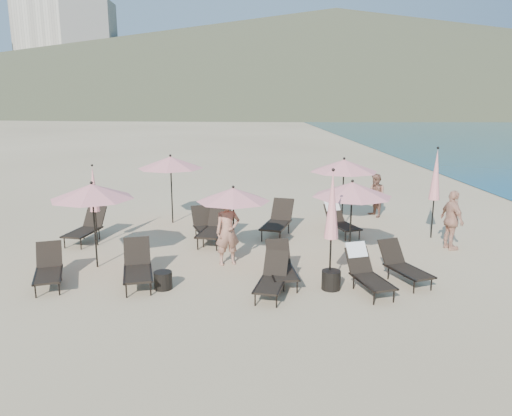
{
  "coord_description": "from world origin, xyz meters",
  "views": [
    {
      "loc": [
        -1.69,
        -10.9,
        4.36
      ],
      "look_at": [
        -1.04,
        3.5,
        1.1
      ],
      "focal_mm": 35.0,
      "sensor_mm": 36.0,
      "label": 1
    }
  ],
  "objects_px": {
    "umbrella_closed_2": "(94,189)",
    "side_table_1": "(331,280)",
    "umbrella_open_1": "(233,195)",
    "umbrella_open_4": "(344,166)",
    "lounger_0": "(48,268)",
    "lounger_10": "(340,219)",
    "lounger_1": "(138,266)",
    "lounger_6": "(86,227)",
    "beachgoer_b": "(376,196)",
    "lounger_3": "(281,265)",
    "umbrella_open_0": "(92,191)",
    "lounger_4": "(366,271)",
    "lounger_9": "(278,220)",
    "umbrella_closed_0": "(332,206)",
    "lounger_2": "(272,278)",
    "beachgoer_a": "(228,231)",
    "umbrella_closed_1": "(436,175)",
    "umbrella_open_2": "(352,189)",
    "beachgoer_c": "(452,220)",
    "lounger_7": "(215,227)",
    "umbrella_open_3": "(171,162)",
    "lounger_5": "(403,265)",
    "lounger_8": "(206,226)"
  },
  "relations": [
    {
      "from": "lounger_9",
      "to": "umbrella_closed_0",
      "type": "xyz_separation_m",
      "value": [
        0.8,
        -4.54,
        1.46
      ]
    },
    {
      "from": "umbrella_open_3",
      "to": "umbrella_closed_0",
      "type": "relative_size",
      "value": 0.86
    },
    {
      "from": "umbrella_closed_2",
      "to": "beachgoer_a",
      "type": "relative_size",
      "value": 1.36
    },
    {
      "from": "umbrella_open_1",
      "to": "umbrella_open_4",
      "type": "bearing_deg",
      "value": 42.67
    },
    {
      "from": "lounger_9",
      "to": "side_table_1",
      "type": "distance_m",
      "value": 4.69
    },
    {
      "from": "lounger_6",
      "to": "umbrella_closed_1",
      "type": "height_order",
      "value": "umbrella_closed_1"
    },
    {
      "from": "lounger_2",
      "to": "lounger_6",
      "type": "bearing_deg",
      "value": 155.81
    },
    {
      "from": "umbrella_closed_0",
      "to": "beachgoer_b",
      "type": "distance_m",
      "value": 7.55
    },
    {
      "from": "umbrella_open_0",
      "to": "lounger_4",
      "type": "bearing_deg",
      "value": -15.96
    },
    {
      "from": "lounger_0",
      "to": "beachgoer_b",
      "type": "xyz_separation_m",
      "value": [
        9.52,
        6.38,
        0.37
      ]
    },
    {
      "from": "umbrella_open_2",
      "to": "side_table_1",
      "type": "distance_m",
      "value": 2.68
    },
    {
      "from": "lounger_0",
      "to": "umbrella_closed_0",
      "type": "distance_m",
      "value": 6.74
    },
    {
      "from": "umbrella_open_2",
      "to": "umbrella_closed_0",
      "type": "height_order",
      "value": "umbrella_closed_0"
    },
    {
      "from": "lounger_9",
      "to": "lounger_3",
      "type": "bearing_deg",
      "value": -74.48
    },
    {
      "from": "lounger_2",
      "to": "beachgoer_a",
      "type": "bearing_deg",
      "value": 130.73
    },
    {
      "from": "umbrella_open_0",
      "to": "umbrella_open_3",
      "type": "relative_size",
      "value": 0.94
    },
    {
      "from": "lounger_2",
      "to": "lounger_9",
      "type": "height_order",
      "value": "lounger_9"
    },
    {
      "from": "lounger_9",
      "to": "beachgoer_a",
      "type": "distance_m",
      "value": 3.18
    },
    {
      "from": "lounger_10",
      "to": "beachgoer_a",
      "type": "xyz_separation_m",
      "value": [
        -3.56,
        -2.81,
        0.42
      ]
    },
    {
      "from": "lounger_5",
      "to": "side_table_1",
      "type": "bearing_deg",
      "value": 174.29
    },
    {
      "from": "umbrella_closed_0",
      "to": "lounger_8",
      "type": "bearing_deg",
      "value": 126.68
    },
    {
      "from": "lounger_7",
      "to": "umbrella_open_4",
      "type": "xyz_separation_m",
      "value": [
        4.19,
        1.44,
        1.63
      ]
    },
    {
      "from": "umbrella_closed_2",
      "to": "side_table_1",
      "type": "bearing_deg",
      "value": -30.72
    },
    {
      "from": "lounger_4",
      "to": "umbrella_closed_1",
      "type": "height_order",
      "value": "umbrella_closed_1"
    },
    {
      "from": "lounger_3",
      "to": "side_table_1",
      "type": "distance_m",
      "value": 1.22
    },
    {
      "from": "umbrella_open_0",
      "to": "umbrella_open_1",
      "type": "xyz_separation_m",
      "value": [
        3.55,
        0.22,
        -0.16
      ]
    },
    {
      "from": "side_table_1",
      "to": "lounger_3",
      "type": "bearing_deg",
      "value": 155.87
    },
    {
      "from": "lounger_1",
      "to": "lounger_6",
      "type": "bearing_deg",
      "value": 110.44
    },
    {
      "from": "lounger_9",
      "to": "beachgoer_b",
      "type": "distance_m",
      "value": 4.44
    },
    {
      "from": "lounger_3",
      "to": "umbrella_open_2",
      "type": "relative_size",
      "value": 0.7
    },
    {
      "from": "umbrella_open_1",
      "to": "side_table_1",
      "type": "relative_size",
      "value": 4.7
    },
    {
      "from": "lounger_0",
      "to": "lounger_10",
      "type": "relative_size",
      "value": 0.98
    },
    {
      "from": "lounger_2",
      "to": "umbrella_open_1",
      "type": "height_order",
      "value": "umbrella_open_1"
    },
    {
      "from": "lounger_3",
      "to": "beachgoer_b",
      "type": "height_order",
      "value": "beachgoer_b"
    },
    {
      "from": "umbrella_open_0",
      "to": "umbrella_closed_1",
      "type": "bearing_deg",
      "value": 13.3
    },
    {
      "from": "lounger_3",
      "to": "beachgoer_c",
      "type": "xyz_separation_m",
      "value": [
        5.14,
        2.4,
        0.45
      ]
    },
    {
      "from": "umbrella_open_1",
      "to": "lounger_4",
      "type": "bearing_deg",
      "value": -34.89
    },
    {
      "from": "lounger_6",
      "to": "umbrella_open_0",
      "type": "xyz_separation_m",
      "value": [
        0.93,
        -2.37,
        1.55
      ]
    },
    {
      "from": "lounger_10",
      "to": "beachgoer_b",
      "type": "height_order",
      "value": "beachgoer_b"
    },
    {
      "from": "beachgoer_a",
      "to": "umbrella_closed_0",
      "type": "bearing_deg",
      "value": -52.55
    },
    {
      "from": "lounger_1",
      "to": "umbrella_closed_0",
      "type": "xyz_separation_m",
      "value": [
        4.47,
        -0.44,
        1.5
      ]
    },
    {
      "from": "beachgoer_b",
      "to": "side_table_1",
      "type": "bearing_deg",
      "value": -39.07
    },
    {
      "from": "umbrella_open_4",
      "to": "umbrella_closed_0",
      "type": "relative_size",
      "value": 0.85
    },
    {
      "from": "lounger_3",
      "to": "umbrella_open_4",
      "type": "height_order",
      "value": "umbrella_open_4"
    },
    {
      "from": "umbrella_open_1",
      "to": "lounger_2",
      "type": "bearing_deg",
      "value": -69.48
    },
    {
      "from": "lounger_2",
      "to": "umbrella_closed_2",
      "type": "distance_m",
      "value": 6.46
    },
    {
      "from": "lounger_1",
      "to": "lounger_6",
      "type": "height_order",
      "value": "lounger_6"
    },
    {
      "from": "umbrella_open_2",
      "to": "umbrella_open_4",
      "type": "distance_m",
      "value": 3.57
    },
    {
      "from": "lounger_4",
      "to": "side_table_1",
      "type": "bearing_deg",
      "value": 159.87
    },
    {
      "from": "lounger_3",
      "to": "beachgoer_b",
      "type": "xyz_separation_m",
      "value": [
        4.06,
        6.43,
        0.38
      ]
    }
  ]
}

